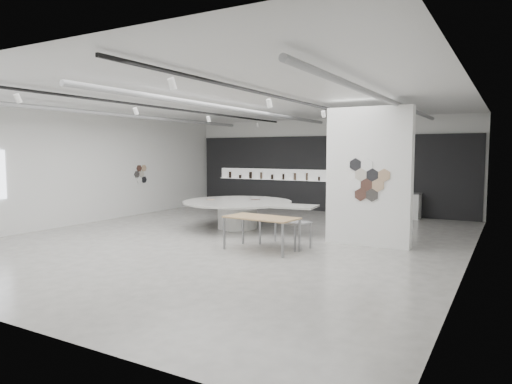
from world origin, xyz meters
The scene contains 7 objects.
room centered at (-0.09, 0.00, 2.07)m, with size 12.02×14.02×3.82m.
back_wall_display centered at (-0.08, 6.93, 1.54)m, with size 11.80×0.27×3.10m.
partition_column centered at (3.50, 1.00, 1.80)m, with size 2.20×0.38×3.60m.
display_island centered at (-0.82, 1.58, 0.58)m, with size 4.73×3.86×0.89m.
sample_table_wood centered at (1.40, -0.96, 0.78)m, with size 1.86×1.04×0.84m.
sample_table_stone centered at (1.68, -0.23, 0.62)m, with size 1.46×1.03×0.68m.
kitchen_counter centered at (3.05, 6.53, 0.47)m, with size 1.66×0.66×1.31m.
Camera 1 is at (6.79, -10.74, 2.44)m, focal length 32.00 mm.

